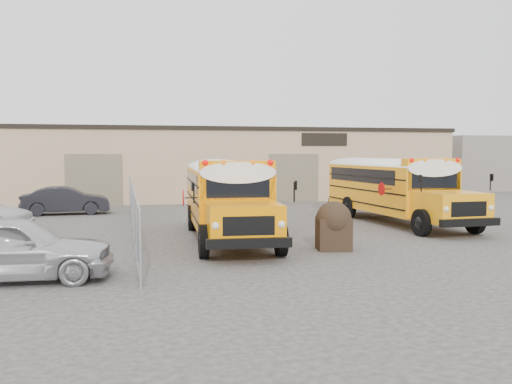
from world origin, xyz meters
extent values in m
plane|color=#353230|center=(0.00, 0.00, 0.00)|extent=(120.00, 120.00, 0.00)
cube|color=tan|center=(0.00, 20.00, 2.25)|extent=(30.00, 10.00, 4.50)
cube|color=black|center=(0.00, 20.00, 4.55)|extent=(30.20, 10.20, 0.25)
cube|color=black|center=(6.00, 14.98, 3.90)|extent=(3.00, 0.08, 0.80)
cube|color=#796E56|center=(-8.00, 14.98, 1.50)|extent=(3.20, 0.08, 3.00)
cube|color=#796E56|center=(4.00, 14.98, 1.50)|extent=(3.20, 0.08, 3.00)
cylinder|color=#96989E|center=(-6.00, -6.00, 0.90)|extent=(0.07, 0.07, 1.80)
cylinder|color=#96989E|center=(-6.00, -3.00, 0.90)|extent=(0.07, 0.07, 1.80)
cylinder|color=#96989E|center=(-6.00, 0.00, 0.90)|extent=(0.07, 0.07, 1.80)
cylinder|color=#96989E|center=(-6.00, 3.00, 0.90)|extent=(0.07, 0.07, 1.80)
cylinder|color=#96989E|center=(-6.00, 6.00, 0.90)|extent=(0.07, 0.07, 1.80)
cylinder|color=#96989E|center=(-6.00, 9.00, 0.90)|extent=(0.07, 0.07, 1.80)
cylinder|color=#96989E|center=(-6.00, 12.00, 0.90)|extent=(0.07, 0.07, 1.80)
cylinder|color=#96989E|center=(-6.00, 3.00, 1.78)|extent=(0.05, 18.00, 0.05)
cylinder|color=#96989E|center=(-6.00, 3.00, 0.05)|extent=(0.05, 18.00, 0.05)
cube|color=#96989E|center=(-6.00, 3.00, 0.90)|extent=(0.02, 18.00, 1.70)
cube|color=gray|center=(24.00, 24.00, 2.20)|extent=(10.00, 8.00, 4.40)
cube|color=#FF8F02|center=(-2.32, 7.70, 1.49)|extent=(2.86, 7.48, 1.98)
cube|color=#FF8F02|center=(-2.60, 2.97, 1.06)|extent=(2.25, 2.25, 1.11)
cube|color=black|center=(-2.54, 4.05, 2.05)|extent=(1.98, 0.18, 0.72)
cube|color=white|center=(-2.32, 7.70, 2.63)|extent=(2.86, 7.56, 0.39)
cube|color=#FF8F02|center=(-2.53, 4.27, 2.66)|extent=(2.39, 0.63, 0.35)
sphere|color=#E50705|center=(-3.55, 4.11, 2.77)|extent=(0.19, 0.19, 0.19)
sphere|color=#E50705|center=(-1.53, 3.99, 2.77)|extent=(0.19, 0.19, 0.19)
sphere|color=orange|center=(-3.00, 4.08, 2.77)|extent=(0.19, 0.19, 0.19)
sphere|color=orange|center=(-2.08, 4.02, 2.77)|extent=(0.19, 0.19, 0.19)
cube|color=black|center=(-2.67, 1.83, 0.62)|extent=(2.38, 0.36, 0.27)
cube|color=black|center=(-2.09, 11.42, 0.62)|extent=(2.38, 0.34, 0.27)
cube|color=black|center=(-2.32, 7.70, 1.42)|extent=(2.89, 7.33, 0.06)
cube|color=black|center=(-2.30, 7.99, 2.05)|extent=(2.81, 6.32, 0.60)
cylinder|color=black|center=(-3.75, 3.15, 0.50)|extent=(0.33, 1.02, 1.01)
cylinder|color=black|center=(-1.45, 3.01, 0.50)|extent=(0.33, 1.02, 1.01)
cylinder|color=black|center=(-3.38, 9.23, 0.50)|extent=(0.33, 1.02, 1.01)
cylinder|color=black|center=(-1.08, 9.10, 0.50)|extent=(0.33, 1.02, 1.01)
cylinder|color=#BF0505|center=(-4.11, 5.29, 1.61)|extent=(0.06, 0.54, 0.54)
cube|color=#FFA012|center=(4.93, 10.45, 1.50)|extent=(2.81, 7.51, 1.99)
cube|color=#FFA012|center=(5.18, 5.69, 1.07)|extent=(2.25, 2.25, 1.12)
cube|color=black|center=(5.13, 6.78, 2.06)|extent=(2.00, 0.16, 0.73)
cube|color=white|center=(4.93, 10.45, 2.65)|extent=(2.82, 7.59, 0.39)
cube|color=#FFA012|center=(5.11, 7.00, 2.68)|extent=(2.41, 0.61, 0.35)
sphere|color=#E50705|center=(4.11, 6.72, 2.79)|extent=(0.19, 0.19, 0.19)
sphere|color=#E50705|center=(6.15, 6.83, 2.79)|extent=(0.19, 0.19, 0.19)
sphere|color=orange|center=(4.67, 6.75, 2.79)|extent=(0.19, 0.19, 0.19)
sphere|color=orange|center=(5.58, 6.80, 2.79)|extent=(0.19, 0.19, 0.19)
cube|color=black|center=(5.24, 4.54, 0.62)|extent=(2.39, 0.34, 0.27)
cube|color=black|center=(4.74, 14.20, 0.62)|extent=(2.39, 0.32, 0.27)
cube|color=black|center=(4.93, 10.45, 1.43)|extent=(2.84, 7.37, 0.06)
cube|color=black|center=(4.92, 10.74, 2.06)|extent=(2.78, 6.35, 0.60)
cylinder|color=black|center=(4.02, 5.74, 0.51)|extent=(0.32, 1.02, 1.01)
cylinder|color=black|center=(6.33, 5.86, 0.51)|extent=(0.32, 1.02, 1.01)
cylinder|color=black|center=(3.70, 11.87, 0.51)|extent=(0.32, 1.02, 1.01)
cylinder|color=black|center=(6.01, 11.99, 0.51)|extent=(0.32, 1.02, 1.01)
cylinder|color=#BF0505|center=(3.41, 7.84, 1.62)|extent=(0.06, 0.55, 0.54)
cube|color=black|center=(0.12, -2.10, 0.52)|extent=(1.17, 1.09, 1.03)
sphere|color=black|center=(0.12, -2.10, 0.98)|extent=(1.14, 1.14, 1.14)
imported|color=silver|center=(-8.98, -4.52, 0.81)|extent=(4.83, 2.14, 1.62)
imported|color=black|center=(-9.17, 10.71, 0.70)|extent=(4.30, 1.68, 1.40)
camera|label=1|loc=(-6.35, -19.01, 3.10)|focal=40.00mm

